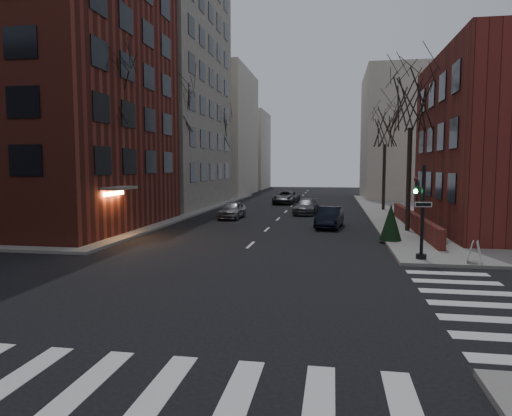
# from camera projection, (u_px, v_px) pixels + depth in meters

# --- Properties ---
(ground) EXTENTS (160.00, 160.00, 0.00)m
(ground) POSITION_uv_depth(u_px,v_px,m) (169.00, 322.00, 12.08)
(ground) COLOR black
(ground) RESTS_ON ground
(sidewalk_far_left) EXTENTS (44.00, 44.00, 0.15)m
(sidewalk_far_left) POSITION_uv_depth(u_px,v_px,m) (2.00, 206.00, 46.36)
(sidewalk_far_left) COLOR gray
(sidewalk_far_left) RESTS_ON ground
(building_left_brick) EXTENTS (15.00, 15.00, 18.00)m
(building_left_brick) POSITION_uv_depth(u_px,v_px,m) (32.00, 92.00, 30.05)
(building_left_brick) COLOR maroon
(building_left_brick) RESTS_ON ground
(building_left_tan) EXTENTS (18.00, 18.00, 28.00)m
(building_left_tan) POSITION_uv_depth(u_px,v_px,m) (127.00, 70.00, 47.02)
(building_left_tan) COLOR #A29886
(building_left_tan) RESTS_ON ground
(low_wall_right) EXTENTS (0.35, 16.00, 1.00)m
(low_wall_right) POSITION_uv_depth(u_px,v_px,m) (413.00, 221.00, 29.12)
(low_wall_right) COLOR maroon
(low_wall_right) RESTS_ON sidewalk_far_right
(building_distant_la) EXTENTS (14.00, 16.00, 18.00)m
(building_distant_la) POSITION_uv_depth(u_px,v_px,m) (203.00, 133.00, 67.76)
(building_distant_la) COLOR beige
(building_distant_la) RESTS_ON ground
(building_distant_ra) EXTENTS (14.00, 14.00, 16.00)m
(building_distant_ra) POSITION_uv_depth(u_px,v_px,m) (420.00, 136.00, 57.94)
(building_distant_ra) COLOR beige
(building_distant_ra) RESTS_ON ground
(building_distant_lb) EXTENTS (10.00, 12.00, 14.00)m
(building_distant_lb) POSITION_uv_depth(u_px,v_px,m) (239.00, 151.00, 84.30)
(building_distant_lb) COLOR beige
(building_distant_lb) RESTS_ON ground
(traffic_signal) EXTENTS (0.76, 0.44, 4.00)m
(traffic_signal) POSITION_uv_depth(u_px,v_px,m) (421.00, 218.00, 19.41)
(traffic_signal) COLOR black
(traffic_signal) RESTS_ON sidewalk_far_right
(tree_left_a) EXTENTS (4.18, 4.18, 10.26)m
(tree_left_a) POSITION_uv_depth(u_px,v_px,m) (108.00, 91.00, 26.52)
(tree_left_a) COLOR #2D231C
(tree_left_a) RESTS_ON sidewalk_far_left
(tree_left_b) EXTENTS (4.40, 4.40, 10.80)m
(tree_left_b) POSITION_uv_depth(u_px,v_px,m) (177.00, 109.00, 38.26)
(tree_left_b) COLOR #2D231C
(tree_left_b) RESTS_ON sidewalk_far_left
(tree_left_c) EXTENTS (3.96, 3.96, 9.72)m
(tree_left_c) POSITION_uv_depth(u_px,v_px,m) (219.00, 132.00, 52.09)
(tree_left_c) COLOR #2D231C
(tree_left_c) RESTS_ON sidewalk_far_left
(tree_right_a) EXTENTS (3.96, 3.96, 9.72)m
(tree_right_a) POSITION_uv_depth(u_px,v_px,m) (411.00, 101.00, 27.55)
(tree_right_a) COLOR #2D231C
(tree_right_a) RESTS_ON sidewalk_far_right
(tree_right_b) EXTENTS (3.74, 3.74, 9.18)m
(tree_right_b) POSITION_uv_depth(u_px,v_px,m) (385.00, 128.00, 41.34)
(tree_right_b) COLOR #2D231C
(tree_right_b) RESTS_ON sidewalk_far_right
(streetlamp_near) EXTENTS (0.36, 0.36, 6.28)m
(streetlamp_near) POSITION_uv_depth(u_px,v_px,m) (168.00, 165.00, 34.66)
(streetlamp_near) COLOR black
(streetlamp_near) RESTS_ON sidewalk_far_left
(streetlamp_far) EXTENTS (0.36, 0.36, 6.28)m
(streetlamp_far) POSITION_uv_depth(u_px,v_px,m) (228.00, 165.00, 54.30)
(streetlamp_far) COLOR black
(streetlamp_far) RESTS_ON sidewalk_far_left
(parked_sedan) EXTENTS (1.99, 4.39, 1.40)m
(parked_sedan) POSITION_uv_depth(u_px,v_px,m) (330.00, 217.00, 30.56)
(parked_sedan) COLOR black
(parked_sedan) RESTS_ON ground
(car_lane_silver) EXTENTS (1.77, 4.05, 1.36)m
(car_lane_silver) POSITION_uv_depth(u_px,v_px,m) (232.00, 210.00, 36.00)
(car_lane_silver) COLOR gray
(car_lane_silver) RESTS_ON ground
(car_lane_gray) EXTENTS (2.31, 4.65, 1.30)m
(car_lane_gray) POSITION_uv_depth(u_px,v_px,m) (306.00, 207.00, 39.15)
(car_lane_gray) COLOR #46474C
(car_lane_gray) RESTS_ON ground
(car_lane_far) EXTENTS (2.94, 5.38, 1.43)m
(car_lane_far) POSITION_uv_depth(u_px,v_px,m) (286.00, 197.00, 50.09)
(car_lane_far) COLOR #3F3F44
(car_lane_far) RESTS_ON ground
(sandwich_board) EXTENTS (0.59, 0.68, 0.91)m
(sandwich_board) POSITION_uv_depth(u_px,v_px,m) (475.00, 252.00, 18.70)
(sandwich_board) COLOR white
(sandwich_board) RESTS_ON sidewalk_far_right
(evergreen_shrub) EXTENTS (1.49, 1.49, 1.95)m
(evergreen_shrub) POSITION_uv_depth(u_px,v_px,m) (391.00, 222.00, 24.41)
(evergreen_shrub) COLOR #163216
(evergreen_shrub) RESTS_ON sidewalk_far_right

